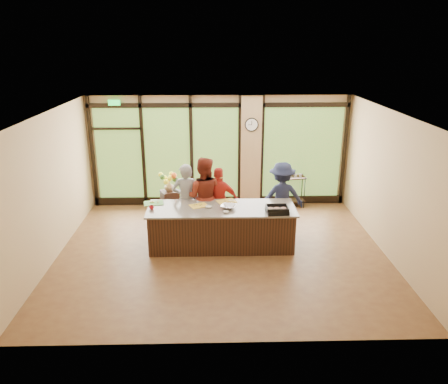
{
  "coord_description": "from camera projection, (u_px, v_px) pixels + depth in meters",
  "views": [
    {
      "loc": [
        -0.18,
        -8.5,
        4.34
      ],
      "look_at": [
        0.06,
        0.4,
        1.24
      ],
      "focal_mm": 35.0,
      "sensor_mm": 36.0,
      "label": 1
    }
  ],
  "objects": [
    {
      "name": "prep_bowl_far",
      "position": [
        232.0,
        201.0,
        9.78
      ],
      "size": [
        0.15,
        0.15,
        0.03
      ],
      "primitive_type": "imported",
      "rotation": [
        0.0,
        0.0,
        0.39
      ],
      "color": "white",
      "rests_on": "countertop"
    },
    {
      "name": "ceiling",
      "position": [
        222.0,
        113.0,
        8.47
      ],
      "size": [
        7.0,
        7.0,
        0.0
      ],
      "primitive_type": "plane",
      "rotation": [
        3.14,
        0.0,
        0.0
      ],
      "color": "silver",
      "rests_on": "back_wall"
    },
    {
      "name": "cutting_board_right",
      "position": [
        226.0,
        201.0,
        9.78
      ],
      "size": [
        0.49,
        0.44,
        0.01
      ],
      "primitive_type": "cube",
      "rotation": [
        0.0,
        0.0,
        0.39
      ],
      "color": "gold",
      "rests_on": "countertop"
    },
    {
      "name": "window_wall",
      "position": [
        225.0,
        156.0,
        11.79
      ],
      "size": [
        6.9,
        0.12,
        3.0
      ],
      "color": "tan",
      "rests_on": "floor"
    },
    {
      "name": "right_wall",
      "position": [
        390.0,
        185.0,
        9.05
      ],
      "size": [
        0.0,
        6.0,
        6.0
      ],
      "primitive_type": "plane",
      "rotation": [
        1.57,
        0.0,
        -1.57
      ],
      "color": "tan",
      "rests_on": "floor"
    },
    {
      "name": "floor",
      "position": [
        222.0,
        252.0,
        9.46
      ],
      "size": [
        7.0,
        7.0,
        0.0
      ],
      "primitive_type": "plane",
      "color": "brown",
      "rests_on": "ground"
    },
    {
      "name": "countertop",
      "position": [
        221.0,
        208.0,
        9.45
      ],
      "size": [
        3.2,
        1.1,
        0.04
      ],
      "primitive_type": "cube",
      "color": "gray",
      "rests_on": "island_base"
    },
    {
      "name": "flower_vase",
      "position": [
        169.0,
        186.0,
        10.83
      ],
      "size": [
        0.31,
        0.31,
        0.25
      ],
      "primitive_type": "imported",
      "rotation": [
        0.0,
        0.0,
        0.35
      ],
      "color": "#8C704C",
      "rests_on": "flower_stand"
    },
    {
      "name": "left_wall",
      "position": [
        50.0,
        188.0,
        8.88
      ],
      "size": [
        0.0,
        6.0,
        6.0
      ],
      "primitive_type": "plane",
      "rotation": [
        1.57,
        0.0,
        1.57
      ],
      "color": "tan",
      "rests_on": "floor"
    },
    {
      "name": "cutting_board_center",
      "position": [
        199.0,
        206.0,
        9.54
      ],
      "size": [
        0.46,
        0.42,
        0.01
      ],
      "primitive_type": "cube",
      "rotation": [
        0.0,
        0.0,
        0.44
      ],
      "color": "gold",
      "rests_on": "countertop"
    },
    {
      "name": "island_base",
      "position": [
        222.0,
        228.0,
        9.6
      ],
      "size": [
        3.1,
        1.0,
        0.88
      ],
      "primitive_type": "cube",
      "color": "#321A10",
      "rests_on": "floor"
    },
    {
      "name": "bar_cart",
      "position": [
        292.0,
        187.0,
        11.92
      ],
      "size": [
        0.74,
        0.5,
        0.93
      ],
      "rotation": [
        0.0,
        0.0,
        0.17
      ],
      "color": "#321A10",
      "rests_on": "floor"
    },
    {
      "name": "cook_midleft",
      "position": [
        204.0,
        196.0,
        10.1
      ],
      "size": [
        1.0,
        0.84,
        1.86
      ],
      "primitive_type": "imported",
      "rotation": [
        0.0,
        0.0,
        2.98
      ],
      "color": "maroon",
      "rests_on": "floor"
    },
    {
      "name": "wall_clock",
      "position": [
        252.0,
        125.0,
        11.45
      ],
      "size": [
        0.36,
        0.04,
        0.36
      ],
      "color": "black",
      "rests_on": "window_wall"
    },
    {
      "name": "prep_bowl_mid",
      "position": [
        226.0,
        212.0,
        9.14
      ],
      "size": [
        0.13,
        0.13,
        0.04
      ],
      "primitive_type": "imported",
      "rotation": [
        0.0,
        0.0,
        -0.06
      ],
      "color": "white",
      "rests_on": "countertop"
    },
    {
      "name": "red_ramekin",
      "position": [
        152.0,
        208.0,
        9.33
      ],
      "size": [
        0.12,
        0.12,
        0.08
      ],
      "primitive_type": "imported",
      "rotation": [
        0.0,
        0.0,
        -0.25
      ],
      "color": "#B5121E",
      "rests_on": "countertop"
    },
    {
      "name": "cutting_board_left",
      "position": [
        154.0,
        203.0,
        9.68
      ],
      "size": [
        0.47,
        0.39,
        0.01
      ],
      "primitive_type": "cube",
      "rotation": [
        0.0,
        0.0,
        0.18
      ],
      "color": "#448931",
      "rests_on": "countertop"
    },
    {
      "name": "cook_midright",
      "position": [
        219.0,
        201.0,
        10.2
      ],
      "size": [
        0.98,
        0.52,
        1.6
      ],
      "primitive_type": "imported",
      "rotation": [
        0.0,
        0.0,
        3.0
      ],
      "color": "#B2261B",
      "rests_on": "floor"
    },
    {
      "name": "flower_stand",
      "position": [
        170.0,
        206.0,
        11.0
      ],
      "size": [
        0.52,
        0.52,
        0.79
      ],
      "primitive_type": "cube",
      "rotation": [
        0.0,
        0.0,
        0.4
      ],
      "color": "#321A10",
      "rests_on": "floor"
    },
    {
      "name": "cook_right",
      "position": [
        281.0,
        197.0,
        10.31
      ],
      "size": [
        1.15,
        0.74,
        1.69
      ],
      "primitive_type": "imported",
      "rotation": [
        0.0,
        0.0,
        3.25
      ],
      "color": "#1A1F3A",
      "rests_on": "floor"
    },
    {
      "name": "roasting_pan",
      "position": [
        277.0,
        211.0,
        9.13
      ],
      "size": [
        0.48,
        0.39,
        0.08
      ],
      "primitive_type": "cube",
      "rotation": [
        0.0,
        0.0,
        0.09
      ],
      "color": "black",
      "rests_on": "countertop"
    },
    {
      "name": "back_wall",
      "position": [
        219.0,
        151.0,
        11.8
      ],
      "size": [
        7.0,
        0.0,
        7.0
      ],
      "primitive_type": "plane",
      "rotation": [
        1.57,
        0.0,
        0.0
      ],
      "color": "tan",
      "rests_on": "floor"
    },
    {
      "name": "cook_left",
      "position": [
        186.0,
        200.0,
        10.09
      ],
      "size": [
        0.64,
        0.44,
        1.72
      ],
      "primitive_type": "imported",
      "rotation": [
        0.0,
        0.0,
        3.18
      ],
      "color": "gray",
      "rests_on": "floor"
    },
    {
      "name": "prep_bowl_near",
      "position": [
        209.0,
        207.0,
        9.42
      ],
      "size": [
        0.17,
        0.17,
        0.04
      ],
      "primitive_type": "imported",
      "rotation": [
        0.0,
        0.0,
        -0.22
      ],
      "color": "white",
      "rests_on": "countertop"
    },
    {
      "name": "mixing_bowl",
      "position": [
        228.0,
        207.0,
        9.38
      ],
      "size": [
        0.41,
        0.41,
        0.08
      ],
      "primitive_type": "imported",
      "rotation": [
        0.0,
        0.0,
        -0.38
      ],
      "color": "silver",
      "rests_on": "countertop"
    }
  ]
}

